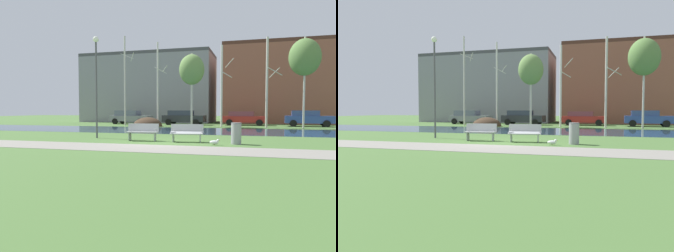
# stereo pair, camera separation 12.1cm
# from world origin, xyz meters

# --- Properties ---
(ground_plane) EXTENTS (120.00, 120.00, 0.00)m
(ground_plane) POSITION_xyz_m (0.00, 10.00, 0.00)
(ground_plane) COLOR #476B33
(paved_path_strip) EXTENTS (60.00, 2.53, 0.01)m
(paved_path_strip) POSITION_xyz_m (0.00, -2.38, 0.01)
(paved_path_strip) COLOR gray
(paved_path_strip) RESTS_ON ground
(river_band) EXTENTS (80.00, 7.66, 0.01)m
(river_band) POSITION_xyz_m (0.00, 9.00, 0.00)
(river_band) COLOR #2D475B
(river_band) RESTS_ON ground
(soil_mound) EXTENTS (2.80, 3.02, 1.75)m
(soil_mound) POSITION_xyz_m (-5.63, 14.12, 0.00)
(soil_mound) COLOR #423021
(soil_mound) RESTS_ON ground
(bench_left) EXTENTS (1.66, 0.75, 0.87)m
(bench_left) POSITION_xyz_m (-1.16, 0.58, 0.47)
(bench_left) COLOR #9EA0A3
(bench_left) RESTS_ON ground
(bench_right) EXTENTS (1.66, 0.75, 0.87)m
(bench_right) POSITION_xyz_m (1.14, 0.58, 0.47)
(bench_right) COLOR #9EA0A3
(bench_right) RESTS_ON ground
(trash_bin) EXTENTS (0.49, 0.49, 0.98)m
(trash_bin) POSITION_xyz_m (3.52, 0.20, 0.51)
(trash_bin) COLOR gray
(trash_bin) RESTS_ON ground
(seagull) EXTENTS (0.47, 0.18, 0.27)m
(seagull) POSITION_xyz_m (2.61, -0.39, 0.13)
(seagull) COLOR white
(seagull) RESTS_ON ground
(streetlamp) EXTENTS (0.32, 0.32, 5.62)m
(streetlamp) POSITION_xyz_m (-4.17, 1.39, 3.72)
(streetlamp) COLOR #4C4C51
(streetlamp) RESTS_ON ground
(birch_far_left) EXTENTS (1.14, 2.03, 9.05)m
(birch_far_left) POSITION_xyz_m (-8.52, 15.44, 4.62)
(birch_far_left) COLOR beige
(birch_far_left) RESTS_ON ground
(birch_left) EXTENTS (1.13, 2.00, 8.16)m
(birch_left) POSITION_xyz_m (-4.89, 15.08, 4.14)
(birch_left) COLOR beige
(birch_left) RESTS_ON ground
(birch_center_left) EXTENTS (2.34, 2.34, 6.81)m
(birch_center_left) POSITION_xyz_m (-1.39, 14.41, 5.28)
(birch_center_left) COLOR beige
(birch_center_left) RESTS_ON ground
(birch_center) EXTENTS (1.21, 2.05, 7.56)m
(birch_center) POSITION_xyz_m (1.31, 15.16, 3.86)
(birch_center) COLOR beige
(birch_center) RESTS_ON ground
(birch_center_right) EXTENTS (1.39, 2.34, 8.00)m
(birch_center_right) POSITION_xyz_m (5.32, 14.86, 4.04)
(birch_center_right) COLOR #BCB7A8
(birch_center_right) RESTS_ON ground
(birch_right) EXTENTS (2.59, 2.59, 7.70)m
(birch_right) POSITION_xyz_m (8.28, 14.36, 5.99)
(birch_right) COLOR beige
(birch_right) RESTS_ON ground
(parked_van_nearest_grey) EXTENTS (4.70, 2.21, 1.51)m
(parked_van_nearest_grey) POSITION_xyz_m (-9.25, 18.46, 0.79)
(parked_van_nearest_grey) COLOR slate
(parked_van_nearest_grey) RESTS_ON ground
(parked_sedan_second_dark) EXTENTS (4.53, 2.18, 1.52)m
(parked_sedan_second_dark) POSITION_xyz_m (-2.99, 17.99, 0.80)
(parked_sedan_second_dark) COLOR #282B30
(parked_sedan_second_dark) RESTS_ON ground
(parked_hatch_third_red) EXTENTS (4.52, 2.28, 1.43)m
(parked_hatch_third_red) POSITION_xyz_m (3.24, 18.66, 0.76)
(parked_hatch_third_red) COLOR maroon
(parked_hatch_third_red) RESTS_ON ground
(parked_wagon_fourth_blue) EXTENTS (4.37, 2.20, 1.52)m
(parked_wagon_fourth_blue) POSITION_xyz_m (9.14, 17.79, 0.80)
(parked_wagon_fourth_blue) COLOR #2D4793
(parked_wagon_fourth_blue) RESTS_ON ground
(building_grey_warehouse) EXTENTS (17.03, 7.65, 8.91)m
(building_grey_warehouse) POSITION_xyz_m (-9.47, 26.05, 4.45)
(building_grey_warehouse) COLOR gray
(building_grey_warehouse) RESTS_ON ground
(building_brick_low) EXTENTS (14.86, 9.93, 9.38)m
(building_brick_low) POSITION_xyz_m (7.98, 27.03, 4.69)
(building_brick_low) COLOR brown
(building_brick_low) RESTS_ON ground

